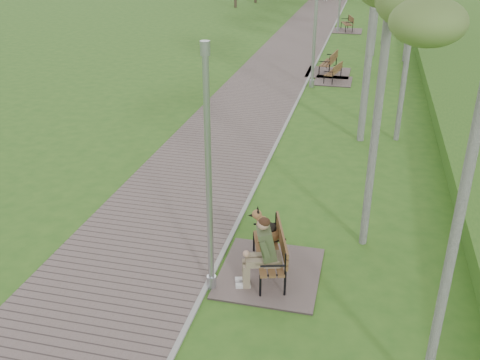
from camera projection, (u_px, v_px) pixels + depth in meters
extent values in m
plane|color=#32621E|center=(234.00, 231.00, 12.28)|extent=(120.00, 120.00, 0.00)
cube|color=#74625E|center=(295.00, 44.00, 31.50)|extent=(3.50, 67.00, 0.04)
cube|color=#999993|center=(325.00, 46.00, 31.12)|extent=(0.10, 67.00, 0.05)
cube|color=#74625E|center=(270.00, 273.00, 10.78)|extent=(1.98, 2.20, 0.04)
cube|color=brown|center=(268.00, 252.00, 10.59)|extent=(0.95, 1.72, 0.04)
cube|color=brown|center=(282.00, 239.00, 10.47)|extent=(0.52, 1.59, 0.36)
cube|color=#74625E|center=(333.00, 81.00, 24.07)|extent=(1.64, 1.82, 0.04)
cube|color=brown|center=(333.00, 72.00, 23.91)|extent=(0.71, 1.43, 0.04)
cube|color=brown|center=(338.00, 67.00, 23.71)|extent=(0.34, 1.34, 0.30)
cube|color=#74625E|center=(328.00, 73.00, 25.42)|extent=(2.01, 2.23, 0.04)
cube|color=brown|center=(328.00, 63.00, 25.23)|extent=(0.71, 1.72, 0.04)
cube|color=brown|center=(334.00, 57.00, 25.01)|extent=(0.26, 1.66, 0.37)
cube|color=#74625E|center=(347.00, 31.00, 35.52)|extent=(1.94, 2.15, 0.04)
cube|color=brown|center=(347.00, 24.00, 35.33)|extent=(0.88, 1.68, 0.04)
cube|color=brown|center=(351.00, 19.00, 35.21)|extent=(0.45, 1.57, 0.36)
cylinder|color=#A1A3A9|center=(212.00, 282.00, 10.31)|extent=(0.18, 0.18, 0.27)
cylinder|color=#A1A3A9|center=(209.00, 182.00, 9.38)|extent=(0.11, 0.11, 4.57)
cylinder|color=#A1A3A9|center=(205.00, 48.00, 8.38)|extent=(0.16, 0.16, 0.23)
cylinder|color=#A1A3A9|center=(312.00, 83.00, 23.17)|extent=(0.22, 0.22, 0.32)
cylinder|color=#A1A3A9|center=(315.00, 24.00, 22.08)|extent=(0.13, 0.13, 5.38)
cylinder|color=#A1A3A9|center=(338.00, 30.00, 35.17)|extent=(0.20, 0.20, 0.30)
cylinder|color=silver|center=(383.00, 69.00, 10.17)|extent=(0.16, 0.16, 7.78)
cylinder|color=silver|center=(471.00, 159.00, 6.31)|extent=(0.16, 0.16, 7.72)
cylinder|color=silver|center=(412.00, 21.00, 15.91)|extent=(0.16, 0.16, 7.58)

